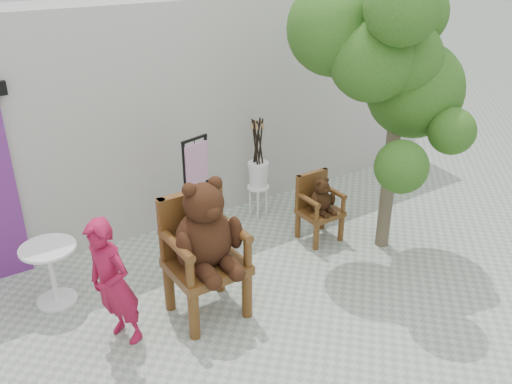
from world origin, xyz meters
TOP-DOWN VIEW (x-y plane):
  - ground_plane at (0.00, 0.00)m, footprint 60.00×60.00m
  - back_wall at (0.00, 3.10)m, footprint 9.00×1.00m
  - chair_big at (-1.02, 0.64)m, footprint 0.76×0.83m
  - chair_small at (1.00, 1.20)m, footprint 0.51×0.48m
  - person at (-2.00, 0.68)m, footprint 0.52×0.61m
  - cafe_table at (-2.34, 1.72)m, footprint 0.60×0.60m
  - display_stand at (-0.44, 1.88)m, footprint 0.52×0.45m
  - stool_bucket at (0.71, 2.21)m, footprint 0.32×0.32m
  - tree at (1.45, 0.66)m, footprint 1.97×1.97m

SIDE VIEW (x-z plane):
  - ground_plane at x=0.00m, z-range 0.00..0.00m
  - cafe_table at x=-2.34m, z-range 0.09..0.79m
  - chair_small at x=1.00m, z-range 0.09..0.99m
  - display_stand at x=-0.44m, z-range -0.17..1.34m
  - stool_bucket at x=0.71m, z-range -0.08..1.37m
  - person at x=-2.00m, z-range 0.00..1.42m
  - chair_big at x=-1.02m, z-range 0.11..1.68m
  - back_wall at x=0.00m, z-range 0.00..3.00m
  - tree at x=1.45m, z-range 0.77..4.24m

